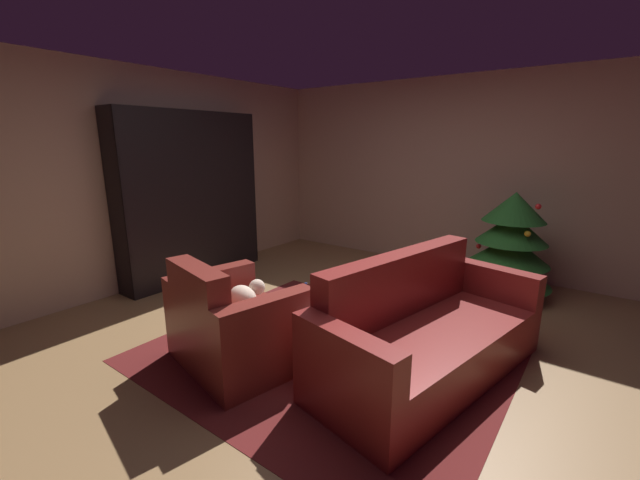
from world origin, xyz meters
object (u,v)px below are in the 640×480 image
object	(u,v)px
bookshelf_unit	(199,197)
book_stack_on_table	(325,292)
armchair_red	(234,326)
coffee_table	(325,308)
bottle_on_table	(306,300)
couch_red	(425,335)
decorated_tree	(510,245)

from	to	relation	value
bookshelf_unit	book_stack_on_table	size ratio (longest dim) A/B	10.90
armchair_red	coffee_table	distance (m)	0.73
armchair_red	bottle_on_table	world-z (taller)	armchair_red
couch_red	bottle_on_table	bearing A→B (deg)	-151.52
bookshelf_unit	decorated_tree	distance (m)	3.76
bottle_on_table	decorated_tree	bearing A→B (deg)	68.89
bookshelf_unit	coffee_table	size ratio (longest dim) A/B	2.68
armchair_red	bottle_on_table	size ratio (longest dim) A/B	4.77
armchair_red	book_stack_on_table	distance (m)	0.77
bookshelf_unit	bottle_on_table	size ratio (longest dim) A/B	8.69
bookshelf_unit	bottle_on_table	world-z (taller)	bookshelf_unit
book_stack_on_table	bottle_on_table	size ratio (longest dim) A/B	0.80
bookshelf_unit	couch_red	bearing A→B (deg)	-8.16
couch_red	decorated_tree	xyz separation A→B (m)	(0.15, 2.02, 0.30)
bookshelf_unit	bottle_on_table	xyz separation A→B (m)	(2.44, -0.90, -0.50)
coffee_table	book_stack_on_table	xyz separation A→B (m)	(-0.03, 0.05, 0.11)
armchair_red	coffee_table	xyz separation A→B (m)	(0.47, 0.55, 0.08)
bookshelf_unit	decorated_tree	bearing A→B (deg)	24.69
bookshelf_unit	armchair_red	bearing A→B (deg)	-31.93
coffee_table	bottle_on_table	distance (m)	0.25
couch_red	coffee_table	size ratio (longest dim) A/B	2.72
book_stack_on_table	decorated_tree	size ratio (longest dim) A/B	0.16
bookshelf_unit	coffee_table	xyz separation A→B (m)	(2.47, -0.69, -0.63)
couch_red	decorated_tree	distance (m)	2.05
book_stack_on_table	couch_red	bearing A→B (deg)	12.00
bookshelf_unit	book_stack_on_table	distance (m)	2.57
bookshelf_unit	coffee_table	world-z (taller)	bookshelf_unit
book_stack_on_table	bottle_on_table	bearing A→B (deg)	-88.49
armchair_red	decorated_tree	distance (m)	3.14
bookshelf_unit	bottle_on_table	bearing A→B (deg)	-20.19
decorated_tree	bookshelf_unit	bearing A→B (deg)	-155.31
coffee_table	decorated_tree	bearing A→B (deg)	67.64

